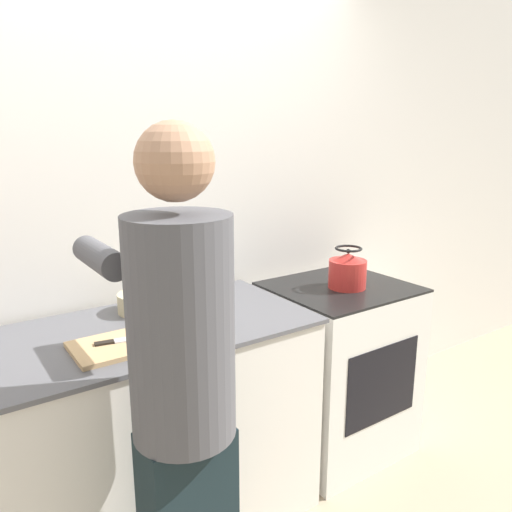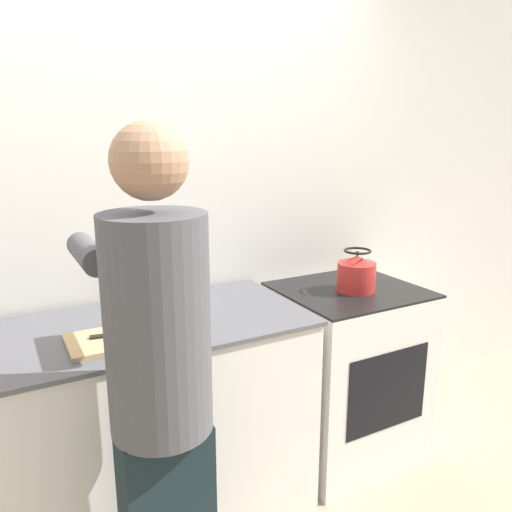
% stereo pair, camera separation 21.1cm
% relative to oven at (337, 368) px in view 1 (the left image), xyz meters
% --- Properties ---
extents(wall_back, '(8.00, 0.05, 2.60)m').
position_rel_oven_xyz_m(wall_back, '(-0.92, 0.42, 0.84)').
color(wall_back, silver).
rests_on(wall_back, ground_plane).
extents(counter, '(1.82, 0.69, 0.92)m').
position_rel_oven_xyz_m(counter, '(-1.28, 0.02, 0.00)').
color(counter, silver).
rests_on(counter, ground_plane).
extents(oven, '(0.68, 0.62, 0.92)m').
position_rel_oven_xyz_m(oven, '(0.00, 0.00, 0.00)').
color(oven, silver).
rests_on(oven, ground_plane).
extents(person, '(0.35, 0.59, 1.71)m').
position_rel_oven_xyz_m(person, '(-1.16, -0.53, 0.48)').
color(person, black).
rests_on(person, ground_plane).
extents(cutting_board, '(0.35, 0.24, 0.02)m').
position_rel_oven_xyz_m(cutting_board, '(-1.20, -0.10, 0.47)').
color(cutting_board, tan).
rests_on(cutting_board, counter).
extents(knife, '(0.18, 0.06, 0.01)m').
position_rel_oven_xyz_m(knife, '(-1.20, -0.09, 0.48)').
color(knife, silver).
rests_on(knife, cutting_board).
extents(kettle, '(0.19, 0.19, 0.21)m').
position_rel_oven_xyz_m(kettle, '(0.01, -0.04, 0.55)').
color(kettle, red).
rests_on(kettle, oven).
extents(bowl_prep, '(0.20, 0.20, 0.08)m').
position_rel_oven_xyz_m(bowl_prep, '(-0.99, 0.21, 0.51)').
color(bowl_prep, '#C6B789').
rests_on(bowl_prep, counter).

